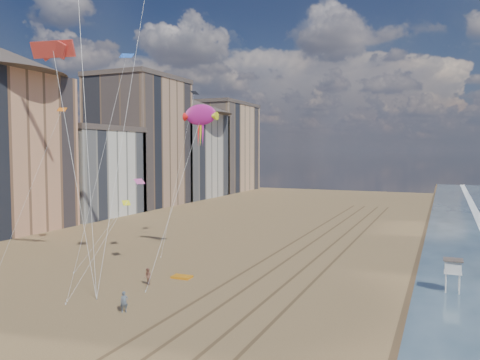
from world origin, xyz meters
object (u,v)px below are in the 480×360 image
Objects in this scene: show_kite at (200,115)px; kite_flyer_b at (148,277)px; lifeguard_stand at (453,267)px; grounded_kite at (182,277)px; kite_flyer_a at (124,302)px.

show_kite is 19.45m from kite_flyer_b.
kite_flyer_b is (-25.70, -8.96, -1.46)m from lifeguard_stand.
kite_flyer_a reaches higher than grounded_kite.
kite_flyer_a is at bearing -86.95° from grounded_kite.
kite_flyer_a is (-23.11, -15.77, -1.43)m from lifeguard_stand.
kite_flyer_a reaches higher than kite_flyer_b.
grounded_kite is 0.09× the size of show_kite.
show_kite is 24.34m from kite_flyer_a.
lifeguard_stand is at bearing -8.68° from kite_flyer_a.
lifeguard_stand is 24.79m from grounded_kite.
grounded_kite is at bearing 52.27° from kite_flyer_a.
lifeguard_stand is at bearing 46.70° from kite_flyer_b.
lifeguard_stand reaches higher than kite_flyer_b.
kite_flyer_b is at bearing -160.77° from lifeguard_stand.
lifeguard_stand reaches higher than kite_flyer_a.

